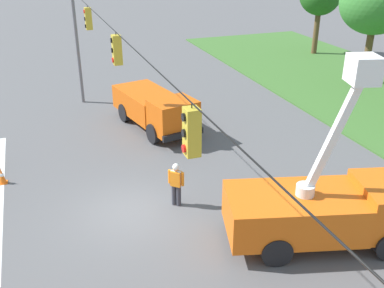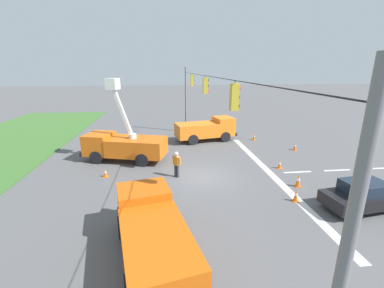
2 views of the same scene
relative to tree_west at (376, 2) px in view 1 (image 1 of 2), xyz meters
name	(u,v)px [view 1 (image 1 of 2)]	position (x,y,z in m)	size (l,w,h in m)	color
ground_plane	(130,212)	(10.19, -18.87, -5.46)	(200.00, 200.00, 0.00)	#565659
signal_gantry	(122,99)	(10.16, -18.87, -1.02)	(26.20, 0.33, 7.20)	slate
tree_west	(376,2)	(0.00, 0.00, 0.00)	(4.45, 4.77, 7.57)	brown
utility_truck_bucket_lift	(326,207)	(14.11, -13.16, -4.14)	(4.02, 6.79, 6.33)	orange
utility_truck_support_near	(155,108)	(2.71, -15.74, -4.31)	(6.35, 3.46, 2.10)	#D6560F
road_worker	(176,182)	(10.33, -17.08, -4.46)	(0.48, 0.51, 1.77)	#383842
traffic_cone_near_bucket	(292,183)	(10.85, -12.32, -5.17)	(0.36, 0.36, 0.60)	orange
traffic_cone_lane_edge_a	(2,176)	(6.28, -23.38, -5.12)	(0.36, 0.36, 0.70)	orange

